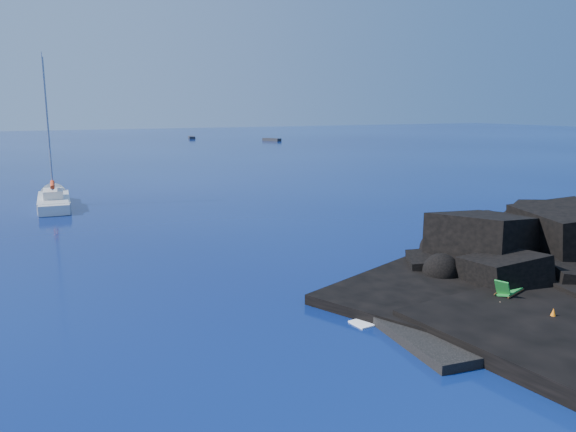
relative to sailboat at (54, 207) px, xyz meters
name	(u,v)px	position (x,y,z in m)	size (l,w,h in m)	color
ground	(403,351)	(8.84, -36.32, 0.00)	(400.00, 400.00, 0.00)	#040B3B
headland	(576,279)	(21.84, -33.32, 0.00)	(24.00, 24.00, 3.60)	black
beach	(488,325)	(13.34, -35.82, 0.00)	(8.50, 6.00, 0.70)	black
surf_foam	(423,290)	(13.84, -31.32, 0.00)	(10.00, 8.00, 0.06)	white
sailboat	(54,207)	(0.00, 0.00, 0.00)	(2.50, 11.91, 12.48)	silver
deck_chair	(510,287)	(15.60, -34.75, 0.91)	(1.62, 0.71, 1.11)	#1B7A2B
towel	(491,310)	(13.96, -35.37, 0.38)	(1.98, 0.94, 0.05)	silver
sunbather	(492,306)	(13.96, -35.37, 0.52)	(1.81, 0.44, 0.24)	#E19876
marker_cone	(553,316)	(15.02, -37.39, 0.64)	(0.38, 0.38, 0.58)	orange
distant_boat_a	(192,139)	(39.82, 93.06, 0.00)	(1.50, 4.84, 0.64)	#27262B
distant_boat_b	(272,141)	(54.68, 75.05, 0.00)	(1.54, 4.93, 0.66)	#232328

